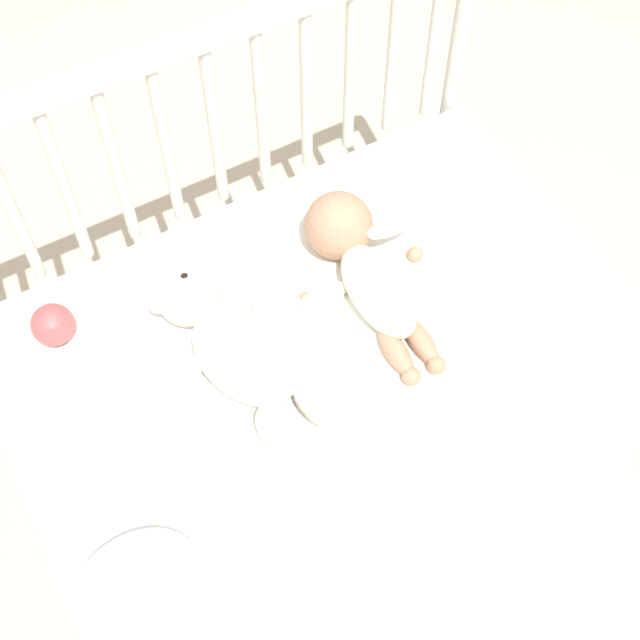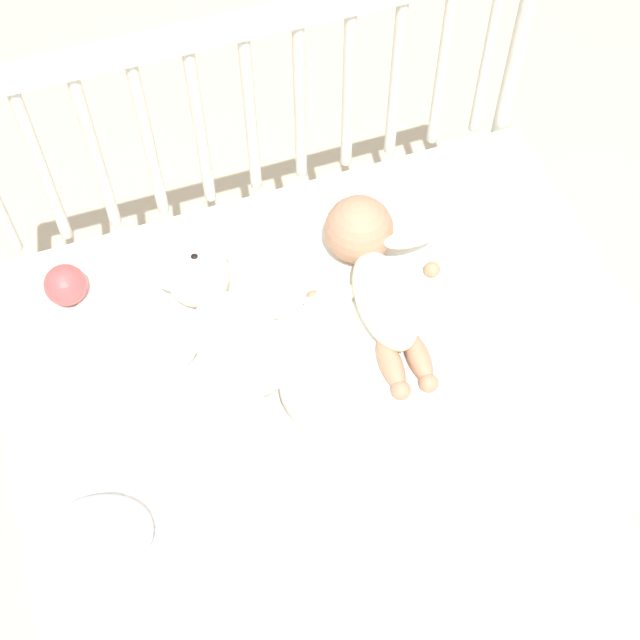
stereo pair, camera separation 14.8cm
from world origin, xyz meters
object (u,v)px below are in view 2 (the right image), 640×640
(baby, at_px, (374,272))
(toy_ball, at_px, (65,285))
(teddy_bear, at_px, (233,332))
(small_pillow, at_px, (90,542))

(baby, relative_size, toy_ball, 5.17)
(teddy_bear, distance_m, toy_ball, 0.32)
(baby, height_order, small_pillow, baby)
(teddy_bear, xyz_separation_m, toy_ball, (-0.25, 0.20, -0.01))
(teddy_bear, bearing_deg, baby, 7.34)
(baby, distance_m, small_pillow, 0.64)
(toy_ball, bearing_deg, small_pillow, -96.32)
(toy_ball, bearing_deg, teddy_bear, -38.21)
(small_pillow, bearing_deg, baby, 28.41)
(teddy_bear, distance_m, small_pillow, 0.40)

